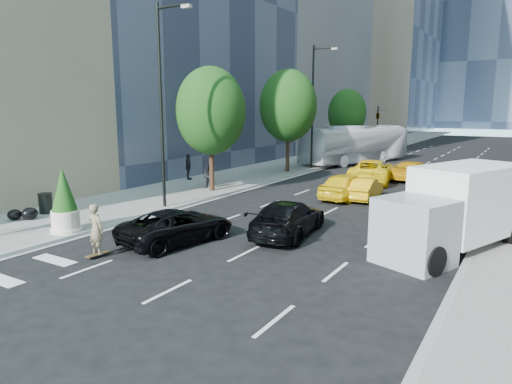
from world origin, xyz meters
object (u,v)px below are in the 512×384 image
Objects in this scene: black_sedan_lincoln at (177,226)px; black_sedan_mercedes at (288,218)px; box_truck at (455,209)px; planter_shrub at (64,201)px; city_bus at (356,145)px; trash_can at (46,204)px; skateboarder at (96,232)px.

black_sedan_mercedes reaches higher than black_sedan_lincoln.
box_truck reaches higher than planter_shrub.
black_sedan_lincoln is 0.69× the size of box_truck.
city_bus is 4.72× the size of planter_shrub.
city_bus is 26.84m from box_truck.
trash_can is 0.35× the size of planter_shrub.
planter_shrub is (-1.80, -29.99, -0.34)m from city_bus.
black_sedan_lincoln is at bearing 0.09° from trash_can.
box_truck is at bearing -142.92° from skateboarder.
black_sedan_lincoln is at bearing 36.81° from black_sedan_mercedes.
planter_shrub is at bearing 23.66° from black_sedan_mercedes.
city_bus is (-6.00, 25.22, 1.04)m from black_sedan_mercedes.
box_truck is at bearing 23.45° from planter_shrub.
planter_shrub is at bearing -17.59° from skateboarder.
skateboarder is 0.36× the size of black_sedan_mercedes.
trash_can is at bearing -19.35° from skateboarder.
skateboarder is 1.92× the size of trash_can.
trash_can is (-17.63, -4.43, -0.96)m from box_truck.
black_sedan_lincoln is 28.53m from city_bus.
trash_can is (-7.12, 2.84, -0.28)m from skateboarder.
black_sedan_mercedes is at bearing 31.46° from planter_shrub.
city_bus is at bearing -84.41° from black_sedan_mercedes.
skateboarder is 3.10m from black_sedan_lincoln.
black_sedan_lincoln is at bearing -110.41° from skateboarder.
black_sedan_lincoln is at bearing -132.74° from box_truck.
city_bus reaches higher than black_sedan_lincoln.
black_sedan_mercedes is 6.30m from box_truck.
box_truck is at bearing -176.12° from black_sedan_mercedes.
city_bus is at bearing -84.67° from skateboarder.
city_bus reaches higher than skateboarder.
city_bus is (-2.80, 28.37, 1.10)m from black_sedan_lincoln.
city_bus reaches higher than black_sedan_mercedes.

